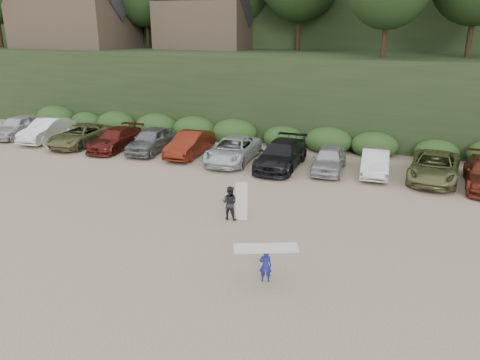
% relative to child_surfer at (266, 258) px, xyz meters
% --- Properties ---
extents(ground, '(120.00, 120.00, 0.00)m').
position_rel_child_surfer_xyz_m(ground, '(-2.24, 3.09, -0.87)').
color(ground, tan).
rests_on(ground, ground).
extents(parked_cars, '(39.85, 6.26, 1.62)m').
position_rel_child_surfer_xyz_m(parked_cars, '(-5.35, 13.10, -0.11)').
color(parked_cars, silver).
rests_on(parked_cars, ground).
extents(child_surfer, '(2.20, 1.39, 1.28)m').
position_rel_child_surfer_xyz_m(child_surfer, '(0.00, 0.00, 0.00)').
color(child_surfer, navy).
rests_on(child_surfer, ground).
extents(adult_surfer, '(1.22, 0.59, 1.81)m').
position_rel_child_surfer_xyz_m(adult_surfer, '(-3.02, 4.47, -0.09)').
color(adult_surfer, black).
rests_on(adult_surfer, ground).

